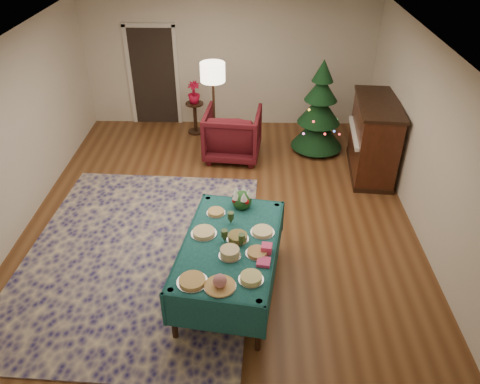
{
  "coord_description": "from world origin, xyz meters",
  "views": [
    {
      "loc": [
        0.46,
        -6.05,
        4.44
      ],
      "look_at": [
        0.33,
        -0.81,
        0.98
      ],
      "focal_mm": 35.0,
      "sensor_mm": 36.0,
      "label": 1
    }
  ],
  "objects_px": {
    "buffet_table": "(230,252)",
    "armchair": "(233,132)",
    "gift_box": "(267,248)",
    "side_table": "(195,118)",
    "floor_lamp": "(213,78)",
    "potted_plant": "(194,97)",
    "piano": "(373,139)",
    "christmas_tree": "(319,111)"
  },
  "relations": [
    {
      "from": "buffet_table",
      "to": "piano",
      "type": "distance_m",
      "value": 3.9
    },
    {
      "from": "side_table",
      "to": "potted_plant",
      "type": "height_order",
      "value": "potted_plant"
    },
    {
      "from": "christmas_tree",
      "to": "piano",
      "type": "distance_m",
      "value": 1.21
    },
    {
      "from": "gift_box",
      "to": "floor_lamp",
      "type": "bearing_deg",
      "value": 103.31
    },
    {
      "from": "gift_box",
      "to": "floor_lamp",
      "type": "height_order",
      "value": "floor_lamp"
    },
    {
      "from": "armchair",
      "to": "side_table",
      "type": "relative_size",
      "value": 1.58
    },
    {
      "from": "floor_lamp",
      "to": "side_table",
      "type": "distance_m",
      "value": 1.65
    },
    {
      "from": "armchair",
      "to": "floor_lamp",
      "type": "relative_size",
      "value": 0.57
    },
    {
      "from": "armchair",
      "to": "gift_box",
      "type": "bearing_deg",
      "value": 104.18
    },
    {
      "from": "buffet_table",
      "to": "side_table",
      "type": "distance_m",
      "value": 4.7
    },
    {
      "from": "armchair",
      "to": "floor_lamp",
      "type": "height_order",
      "value": "floor_lamp"
    },
    {
      "from": "floor_lamp",
      "to": "piano",
      "type": "xyz_separation_m",
      "value": [
        2.87,
        -0.55,
        -0.89
      ]
    },
    {
      "from": "side_table",
      "to": "potted_plant",
      "type": "distance_m",
      "value": 0.47
    },
    {
      "from": "floor_lamp",
      "to": "potted_plant",
      "type": "xyz_separation_m",
      "value": [
        -0.48,
        0.99,
        -0.76
      ]
    },
    {
      "from": "christmas_tree",
      "to": "buffet_table",
      "type": "bearing_deg",
      "value": -111.69
    },
    {
      "from": "potted_plant",
      "to": "piano",
      "type": "height_order",
      "value": "piano"
    },
    {
      "from": "gift_box",
      "to": "piano",
      "type": "relative_size",
      "value": 0.08
    },
    {
      "from": "buffet_table",
      "to": "armchair",
      "type": "xyz_separation_m",
      "value": [
        -0.1,
        3.57,
        -0.09
      ]
    },
    {
      "from": "gift_box",
      "to": "potted_plant",
      "type": "distance_m",
      "value": 4.96
    },
    {
      "from": "armchair",
      "to": "christmas_tree",
      "type": "xyz_separation_m",
      "value": [
        1.65,
        0.31,
        0.3
      ]
    },
    {
      "from": "gift_box",
      "to": "side_table",
      "type": "distance_m",
      "value": 4.99
    },
    {
      "from": "piano",
      "to": "buffet_table",
      "type": "bearing_deg",
      "value": -128.34
    },
    {
      "from": "buffet_table",
      "to": "potted_plant",
      "type": "relative_size",
      "value": 4.75
    },
    {
      "from": "floor_lamp",
      "to": "christmas_tree",
      "type": "distance_m",
      "value": 2.14
    },
    {
      "from": "buffet_table",
      "to": "side_table",
      "type": "bearing_deg",
      "value": 101.44
    },
    {
      "from": "side_table",
      "to": "armchair",
      "type": "bearing_deg",
      "value": -51.15
    },
    {
      "from": "side_table",
      "to": "piano",
      "type": "distance_m",
      "value": 3.7
    },
    {
      "from": "buffet_table",
      "to": "christmas_tree",
      "type": "relative_size",
      "value": 1.17
    },
    {
      "from": "floor_lamp",
      "to": "piano",
      "type": "height_order",
      "value": "floor_lamp"
    },
    {
      "from": "piano",
      "to": "potted_plant",
      "type": "bearing_deg",
      "value": 155.33
    },
    {
      "from": "gift_box",
      "to": "piano",
      "type": "bearing_deg",
      "value": 58.52
    },
    {
      "from": "armchair",
      "to": "potted_plant",
      "type": "xyz_separation_m",
      "value": [
        -0.83,
        1.03,
        0.27
      ]
    },
    {
      "from": "potted_plant",
      "to": "christmas_tree",
      "type": "xyz_separation_m",
      "value": [
        2.48,
        -0.71,
        0.03
      ]
    },
    {
      "from": "side_table",
      "to": "piano",
      "type": "relative_size",
      "value": 0.41
    },
    {
      "from": "buffet_table",
      "to": "floor_lamp",
      "type": "relative_size",
      "value": 1.17
    },
    {
      "from": "buffet_table",
      "to": "piano",
      "type": "relative_size",
      "value": 1.31
    },
    {
      "from": "side_table",
      "to": "christmas_tree",
      "type": "relative_size",
      "value": 0.36
    },
    {
      "from": "buffet_table",
      "to": "armchair",
      "type": "height_order",
      "value": "armchair"
    },
    {
      "from": "floor_lamp",
      "to": "christmas_tree",
      "type": "xyz_separation_m",
      "value": [
        1.99,
        0.28,
        -0.73
      ]
    },
    {
      "from": "buffet_table",
      "to": "christmas_tree",
      "type": "bearing_deg",
      "value": 68.31
    },
    {
      "from": "buffet_table",
      "to": "floor_lamp",
      "type": "xyz_separation_m",
      "value": [
        -0.45,
        3.61,
        0.93
      ]
    },
    {
      "from": "armchair",
      "to": "side_table",
      "type": "bearing_deg",
      "value": -45.29
    }
  ]
}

